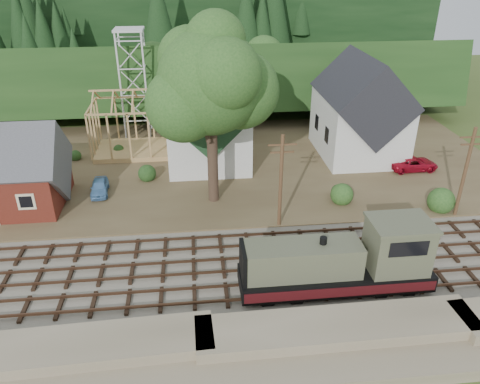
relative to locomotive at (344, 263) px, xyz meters
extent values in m
plane|color=#384C1E|center=(-9.65, 3.00, -2.16)|extent=(140.00, 140.00, 0.00)
cube|color=#7F7259|center=(-9.65, -5.50, -2.16)|extent=(64.00, 5.00, 1.60)
cube|color=#726B5B|center=(-9.65, 3.00, -2.08)|extent=(64.00, 11.00, 0.16)
cube|color=brown|center=(-9.65, 21.00, -2.01)|extent=(64.00, 26.00, 0.30)
cube|color=#1E3F19|center=(-9.65, 45.00, -2.16)|extent=(70.00, 28.96, 12.74)
cube|color=black|center=(-9.65, 61.00, -2.16)|extent=(80.00, 20.00, 12.00)
cube|color=#5A1E14|center=(-25.65, 14.00, 0.04)|extent=(10.00, 7.00, 3.80)
cube|color=silver|center=(-7.65, 23.00, 1.34)|extent=(8.00, 12.00, 6.40)
cube|color=#1A391F|center=(-7.65, 23.00, 4.54)|extent=(8.40, 12.96, 8.40)
cube|color=silver|center=(-7.65, 17.00, 6.54)|extent=(2.40, 2.40, 4.00)
cone|color=#1A391F|center=(-7.65, 17.00, 9.84)|extent=(5.37, 5.37, 2.60)
cube|color=silver|center=(8.35, 22.00, 1.34)|extent=(8.00, 10.00, 6.40)
cube|color=black|center=(8.35, 22.00, 4.54)|extent=(8.40, 10.80, 8.40)
cube|color=tan|center=(-15.65, 25.00, -1.61)|extent=(8.00, 6.00, 0.50)
cube|color=tan|center=(-15.65, 25.00, 5.04)|extent=(8.00, 0.18, 0.18)
cube|color=silver|center=(-17.05, 29.60, 4.14)|extent=(0.18, 0.18, 12.00)
cube|color=silver|center=(-14.25, 29.60, 4.14)|extent=(0.18, 0.18, 12.00)
cube|color=silver|center=(-17.05, 32.40, 4.14)|extent=(0.18, 0.18, 12.00)
cube|color=silver|center=(-14.25, 32.40, 4.14)|extent=(0.18, 0.18, 12.00)
cube|color=silver|center=(-15.65, 31.00, 10.14)|extent=(3.20, 3.20, 0.25)
cylinder|color=#38281E|center=(-7.65, 13.00, 2.14)|extent=(0.90, 0.90, 8.00)
sphere|color=#254F1D|center=(-7.65, 13.00, 8.64)|extent=(8.40, 8.40, 8.40)
sphere|color=#254F1D|center=(-5.15, 14.00, 7.64)|extent=(6.40, 6.40, 6.40)
sphere|color=#254F1D|center=(-9.85, 12.20, 7.14)|extent=(6.00, 6.00, 6.00)
cylinder|color=#4C331E|center=(-2.65, 8.20, 1.84)|extent=(0.28, 0.28, 8.00)
cube|color=#4C331E|center=(-2.65, 8.20, 5.04)|extent=(2.20, 0.12, 0.12)
cube|color=#4C331E|center=(-2.65, 8.20, 4.44)|extent=(1.80, 0.12, 0.12)
cylinder|color=#4C331E|center=(12.35, 8.20, 1.84)|extent=(0.28, 0.28, 8.00)
cube|color=#4C331E|center=(12.35, 8.20, 5.04)|extent=(2.20, 0.12, 0.12)
cube|color=#4C331E|center=(12.35, 8.20, 4.44)|extent=(1.80, 0.12, 0.12)
cube|color=black|center=(-0.47, 0.00, -1.82)|extent=(12.27, 2.56, 0.36)
cube|color=black|center=(-0.47, 0.00, -1.09)|extent=(12.27, 2.97, 1.12)
cube|color=#545B42|center=(-2.72, 0.00, 0.55)|extent=(7.36, 2.35, 2.15)
cube|color=#545B42|center=(3.41, 0.00, 1.11)|extent=(3.68, 2.86, 3.27)
cube|color=#545B42|center=(3.41, 0.00, 2.80)|extent=(3.89, 3.07, 0.20)
cube|color=black|center=(3.41, -1.45, 1.82)|extent=(2.45, 0.06, 1.02)
cube|color=#3E0D10|center=(-0.47, -1.50, -1.09)|extent=(12.27, 0.04, 0.72)
cube|color=#3E0D10|center=(-0.47, 1.50, -1.09)|extent=(12.27, 0.04, 0.72)
cylinder|color=black|center=(-1.50, 0.00, 1.72)|extent=(0.45, 0.45, 0.72)
imported|color=#5E95CA|center=(-17.88, 15.31, -1.23)|extent=(1.78, 3.81, 1.26)
imported|color=#A90D21|center=(12.68, 17.18, -1.20)|extent=(4.85, 2.33, 1.33)
camera|label=1|loc=(-9.25, -23.66, 17.88)|focal=35.00mm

